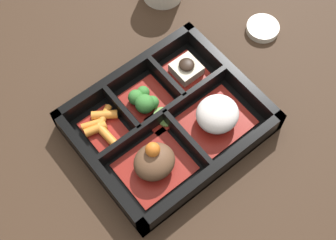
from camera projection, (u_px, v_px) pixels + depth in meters
ground_plane at (168, 127)px, 0.75m from camera, size 3.00×3.00×0.00m
bento_base at (168, 126)px, 0.75m from camera, size 0.28×0.23×0.01m
bento_rim at (167, 120)px, 0.73m from camera, size 0.28×0.23×0.04m
bowl_rice at (217, 116)px, 0.72m from camera, size 0.10×0.09×0.05m
bowl_stew at (154, 162)px, 0.69m from camera, size 0.10×0.09×0.06m
bowl_tofu at (186, 70)px, 0.78m from camera, size 0.06×0.07×0.03m
bowl_greens at (144, 100)px, 0.75m from camera, size 0.07×0.07×0.04m
bowl_carrots at (102, 126)px, 0.73m from camera, size 0.06×0.07×0.02m
bowl_pickles at (161, 120)px, 0.74m from camera, size 0.04×0.04×0.01m
sauce_dish at (263, 28)px, 0.83m from camera, size 0.06×0.06×0.01m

